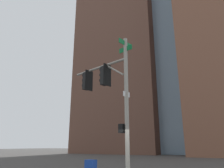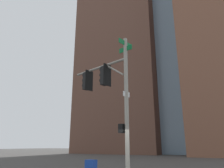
# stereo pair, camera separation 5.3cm
# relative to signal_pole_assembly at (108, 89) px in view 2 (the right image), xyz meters

# --- Properties ---
(signal_pole_assembly) EXTENTS (1.50, 3.96, 6.95)m
(signal_pole_assembly) POSITION_rel_signal_pole_assembly_xyz_m (0.00, 0.00, 0.00)
(signal_pole_assembly) COLOR #9E998C
(signal_pole_assembly) RESTS_ON ground_plane
(building_brick_nearside) EXTENTS (18.25, 20.70, 54.26)m
(building_brick_nearside) POSITION_rel_signal_pole_assembly_xyz_m (-40.89, -17.10, 22.54)
(building_brick_nearside) COLOR brown
(building_brick_nearside) RESTS_ON ground_plane
(building_glass_tower) EXTENTS (29.79, 30.13, 85.53)m
(building_glass_tower) POSITION_rel_signal_pole_assembly_xyz_m (-50.51, -1.35, 38.18)
(building_glass_tower) COLOR #7A99B2
(building_glass_tower) RESTS_ON ground_plane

